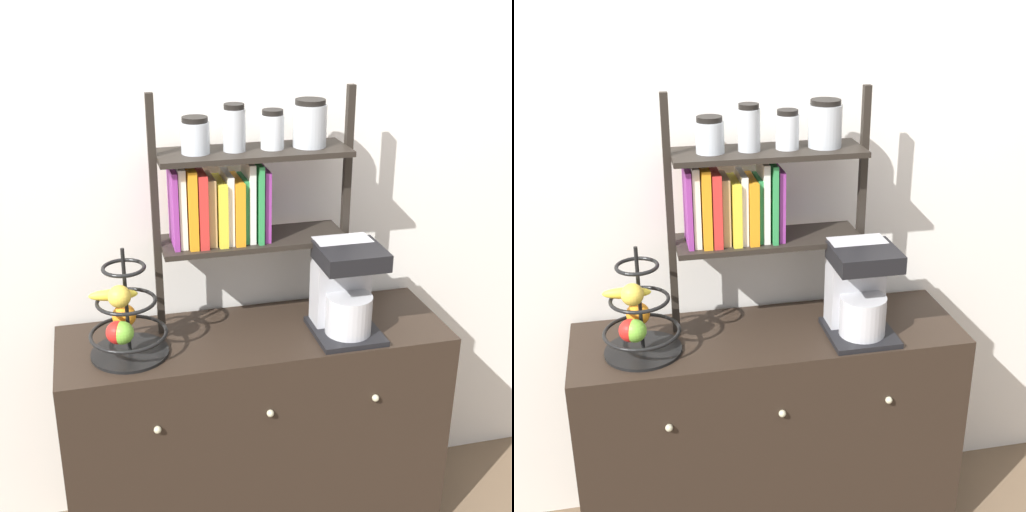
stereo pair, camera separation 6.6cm
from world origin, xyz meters
TOP-DOWN VIEW (x-y plane):
  - wall_back at (0.00, 0.46)m, footprint 7.00×0.05m
  - sideboard at (0.00, 0.21)m, footprint 1.31×0.43m
  - coffee_maker at (0.29, 0.15)m, footprint 0.22×0.24m
  - fruit_stand at (-0.43, 0.16)m, footprint 0.25×0.25m
  - shelf_hutch at (-0.03, 0.29)m, footprint 0.66×0.20m

SIDE VIEW (x-z plane):
  - sideboard at x=0.00m, z-range 0.00..0.81m
  - fruit_stand at x=-0.43m, z-range 0.75..1.11m
  - coffee_maker at x=0.29m, z-range 0.81..1.12m
  - shelf_hutch at x=-0.03m, z-range 0.90..1.69m
  - wall_back at x=0.00m, z-range 0.00..2.60m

